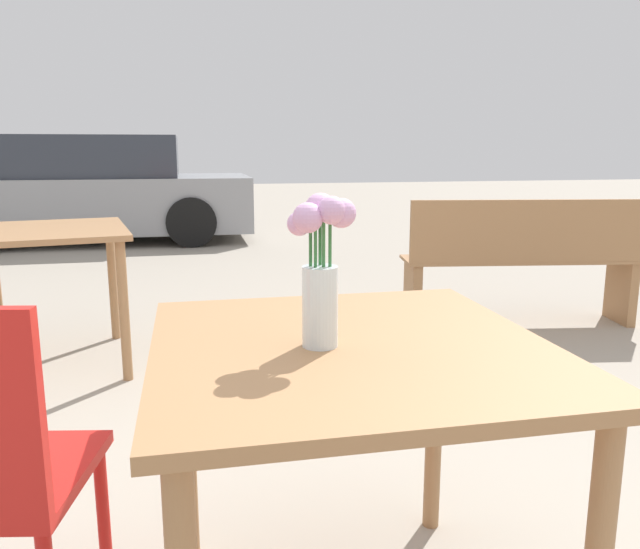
{
  "coord_description": "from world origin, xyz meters",
  "views": [
    {
      "loc": [
        -0.35,
        -1.27,
        1.16
      ],
      "look_at": [
        -0.07,
        -0.02,
        0.9
      ],
      "focal_mm": 35.0,
      "sensor_mm": 36.0,
      "label": 1
    }
  ],
  "objects_px": {
    "flower_vase": "(321,270)",
    "table_back": "(52,250)",
    "parked_car": "(92,192)",
    "bench_near": "(524,258)",
    "table_front": "(350,386)"
  },
  "relations": [
    {
      "from": "bench_near",
      "to": "table_back",
      "type": "bearing_deg",
      "value": -177.22
    },
    {
      "from": "table_front",
      "to": "bench_near",
      "type": "height_order",
      "value": "bench_near"
    },
    {
      "from": "table_front",
      "to": "flower_vase",
      "type": "xyz_separation_m",
      "value": [
        -0.07,
        -0.02,
        0.27
      ]
    },
    {
      "from": "flower_vase",
      "to": "parked_car",
      "type": "relative_size",
      "value": 0.08
    },
    {
      "from": "table_front",
      "to": "flower_vase",
      "type": "relative_size",
      "value": 2.78
    },
    {
      "from": "flower_vase",
      "to": "parked_car",
      "type": "distance_m",
      "value": 7.33
    },
    {
      "from": "table_front",
      "to": "parked_car",
      "type": "height_order",
      "value": "parked_car"
    },
    {
      "from": "bench_near",
      "to": "table_back",
      "type": "relative_size",
      "value": 1.58
    },
    {
      "from": "table_back",
      "to": "parked_car",
      "type": "xyz_separation_m",
      "value": [
        -0.43,
        4.95,
        -0.01
      ]
    },
    {
      "from": "table_front",
      "to": "table_back",
      "type": "bearing_deg",
      "value": 114.94
    },
    {
      "from": "table_front",
      "to": "table_back",
      "type": "xyz_separation_m",
      "value": [
        -1.04,
        2.23,
        -0.01
      ]
    },
    {
      "from": "bench_near",
      "to": "table_back",
      "type": "xyz_separation_m",
      "value": [
        -2.86,
        -0.14,
        0.18
      ]
    },
    {
      "from": "flower_vase",
      "to": "bench_near",
      "type": "bearing_deg",
      "value": 51.5
    },
    {
      "from": "bench_near",
      "to": "parked_car",
      "type": "distance_m",
      "value": 5.83
    },
    {
      "from": "flower_vase",
      "to": "table_back",
      "type": "xyz_separation_m",
      "value": [
        -0.97,
        2.25,
        -0.27
      ]
    }
  ]
}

